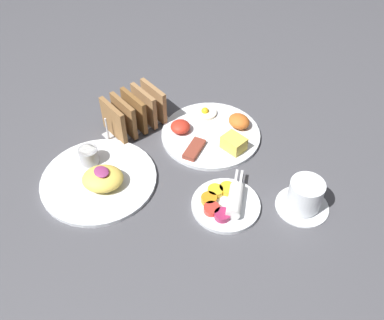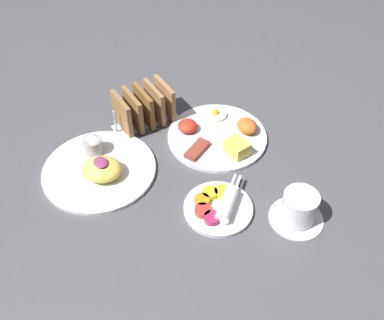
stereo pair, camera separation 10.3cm
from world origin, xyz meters
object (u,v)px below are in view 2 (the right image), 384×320
Objects in this scene: plate_condiments at (218,206)px; plate_foreground at (99,167)px; plate_breakfast at (219,135)px; toast_rack at (144,108)px; coffee_cup at (299,209)px.

plate_foreground is (-0.25, -0.18, 0.00)m from plate_condiments.
plate_breakfast is at bearing 80.69° from plate_foreground.
plate_foreground is at bearing -99.31° from plate_breakfast.
plate_foreground is 0.21m from toast_rack.
toast_rack is at bearing 121.40° from plate_foreground.
toast_rack is (-0.16, -0.13, 0.04)m from plate_breakfast.
plate_breakfast is at bearing 179.33° from coffee_cup.
plate_breakfast is 2.17× the size of coffee_cup.
plate_breakfast is at bearing 39.65° from toast_rack.
coffee_cup is at bearing 40.80° from plate_foreground.
plate_breakfast is 0.95× the size of plate_foreground.
toast_rack is (-0.11, 0.18, 0.03)m from plate_foreground.
plate_breakfast is 0.24m from plate_condiments.
plate_breakfast is 0.21m from toast_rack.
plate_breakfast is 1.45× the size of toast_rack.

